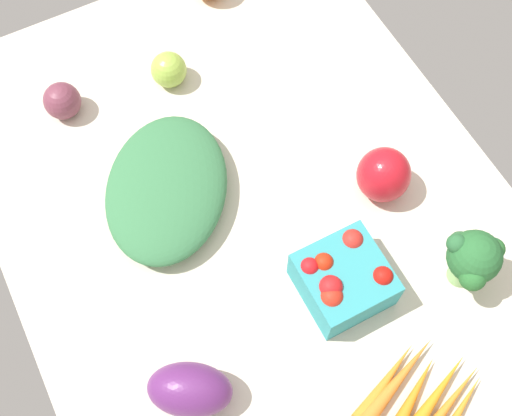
# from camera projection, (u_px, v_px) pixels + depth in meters

# --- Properties ---
(tablecloth) EXTENTS (1.04, 0.76, 0.02)m
(tablecloth) POSITION_uv_depth(u_px,v_px,m) (256.00, 216.00, 1.03)
(tablecloth) COLOR beige
(tablecloth) RESTS_ON ground
(bell_pepper_red) EXTENTS (0.11, 0.11, 0.09)m
(bell_pepper_red) POSITION_uv_depth(u_px,v_px,m) (384.00, 175.00, 1.00)
(bell_pepper_red) COLOR red
(bell_pepper_red) RESTS_ON tablecloth
(heirloom_tomato_green) EXTENTS (0.06, 0.06, 0.06)m
(heirloom_tomato_green) POSITION_uv_depth(u_px,v_px,m) (169.00, 70.00, 1.10)
(heirloom_tomato_green) COLOR #99BC45
(heirloom_tomato_green) RESTS_ON tablecloth
(broccoli_head) EXTENTS (0.09, 0.08, 0.11)m
(broccoli_head) POSITION_uv_depth(u_px,v_px,m) (474.00, 258.00, 0.91)
(broccoli_head) COLOR #99CB7B
(broccoli_head) RESTS_ON tablecloth
(berry_basket) EXTENTS (0.12, 0.12, 0.08)m
(berry_basket) POSITION_uv_depth(u_px,v_px,m) (343.00, 279.00, 0.93)
(berry_basket) COLOR teal
(berry_basket) RESTS_ON tablecloth
(leafy_greens_clump) EXTENTS (0.32, 0.30, 0.06)m
(leafy_greens_clump) POSITION_uv_depth(u_px,v_px,m) (167.00, 188.00, 1.01)
(leafy_greens_clump) COLOR #377647
(leafy_greens_clump) RESTS_ON tablecloth
(eggplant) EXTENTS (0.12, 0.14, 0.07)m
(eggplant) POSITION_uv_depth(u_px,v_px,m) (190.00, 390.00, 0.87)
(eggplant) COLOR #63296B
(eggplant) RESTS_ON tablecloth
(red_onion_center) EXTENTS (0.06, 0.06, 0.06)m
(red_onion_center) POSITION_uv_depth(u_px,v_px,m) (62.00, 101.00, 1.08)
(red_onion_center) COLOR brown
(red_onion_center) RESTS_ON tablecloth
(carrot_bunch) EXTENTS (0.16, 0.21, 0.03)m
(carrot_bunch) POSITION_uv_depth(u_px,v_px,m) (419.00, 399.00, 0.89)
(carrot_bunch) COLOR orange
(carrot_bunch) RESTS_ON tablecloth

